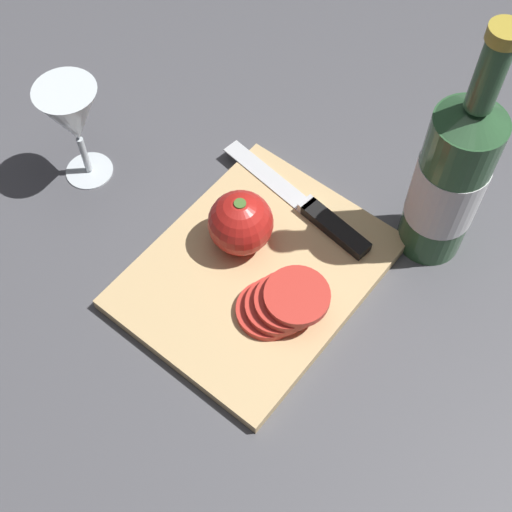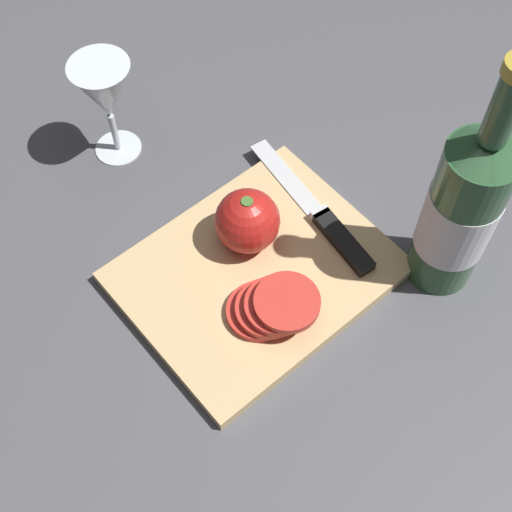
# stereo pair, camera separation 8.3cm
# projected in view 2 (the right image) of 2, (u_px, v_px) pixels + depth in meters

# --- Properties ---
(ground_plane) EXTENTS (3.00, 3.00, 0.00)m
(ground_plane) POSITION_uv_depth(u_px,v_px,m) (274.00, 236.00, 0.90)
(ground_plane) COLOR #4C4C51
(cutting_board) EXTENTS (0.31, 0.25, 0.02)m
(cutting_board) POSITION_uv_depth(u_px,v_px,m) (256.00, 273.00, 0.87)
(cutting_board) COLOR tan
(cutting_board) RESTS_ON ground_plane
(wine_bottle) EXTENTS (0.08, 0.08, 0.34)m
(wine_bottle) POSITION_uv_depth(u_px,v_px,m) (461.00, 211.00, 0.78)
(wine_bottle) COLOR #2D5633
(wine_bottle) RESTS_ON ground_plane
(wine_glass) EXTENTS (0.08, 0.08, 0.15)m
(wine_glass) POSITION_uv_depth(u_px,v_px,m) (105.00, 95.00, 0.89)
(wine_glass) COLOR silver
(wine_glass) RESTS_ON ground_plane
(whole_tomato) EXTENTS (0.08, 0.08, 0.08)m
(whole_tomato) POSITION_uv_depth(u_px,v_px,m) (247.00, 221.00, 0.85)
(whole_tomato) COLOR red
(whole_tomato) RESTS_ON cutting_board
(knife) EXTENTS (0.05, 0.24, 0.01)m
(knife) POSITION_uv_depth(u_px,v_px,m) (332.00, 229.00, 0.88)
(knife) COLOR silver
(knife) RESTS_ON cutting_board
(tomato_slice_stack_near) EXTENTS (0.10, 0.10, 0.04)m
(tomato_slice_stack_near) POSITION_uv_depth(u_px,v_px,m) (273.00, 307.00, 0.81)
(tomato_slice_stack_near) COLOR red
(tomato_slice_stack_near) RESTS_ON cutting_board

